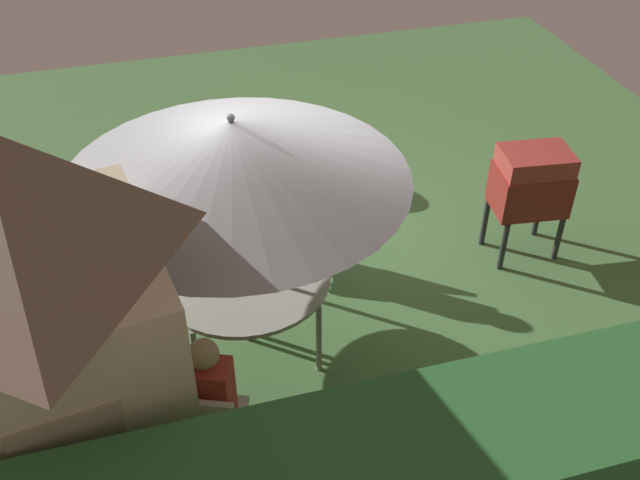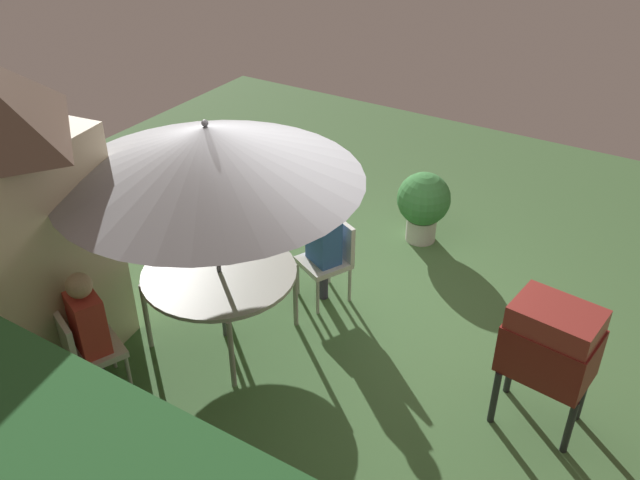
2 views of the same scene
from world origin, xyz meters
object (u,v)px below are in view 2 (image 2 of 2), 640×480
at_px(potted_plant_by_shed, 423,203).
at_px(person_in_red, 87,320).
at_px(bbq_grill, 551,344).
at_px(patio_umbrella, 208,154).
at_px(person_in_blue, 324,235).
at_px(chair_near_shed, 83,348).
at_px(chair_far_side, 330,254).
at_px(patio_table, 220,276).

bearing_deg(potted_plant_by_shed, person_in_red, 70.19).
xyz_separation_m(bbq_grill, potted_plant_by_shed, (2.06, -2.17, -0.34)).
height_order(patio_umbrella, person_in_blue, patio_umbrella).
xyz_separation_m(chair_near_shed, chair_far_side, (-1.06, -2.38, 0.00)).
height_order(patio_table, potted_plant_by_shed, potted_plant_by_shed).
relative_size(chair_far_side, person_in_blue, 0.71).
distance_m(patio_table, chair_near_shed, 1.37).
bearing_deg(chair_near_shed, patio_umbrella, -112.38).
xyz_separation_m(chair_far_side, person_in_blue, (0.04, 0.08, 0.26)).
xyz_separation_m(patio_umbrella, person_in_blue, (-0.51, -1.05, -1.20)).
distance_m(bbq_grill, person_in_red, 3.84).
bearing_deg(potted_plant_by_shed, chair_far_side, 77.06).
relative_size(chair_near_shed, person_in_blue, 0.71).
height_order(patio_table, person_in_red, person_in_red).
relative_size(chair_near_shed, person_in_red, 0.71).
distance_m(patio_table, person_in_blue, 1.17).
relative_size(patio_umbrella, chair_near_shed, 3.01).
distance_m(chair_near_shed, person_in_red, 0.28).
xyz_separation_m(patio_table, patio_umbrella, (-0.00, -0.00, 1.26)).
relative_size(potted_plant_by_shed, person_in_red, 0.70).
bearing_deg(patio_table, potted_plant_by_shed, -108.66).
bearing_deg(chair_far_side, person_in_blue, 64.07).
bearing_deg(bbq_grill, potted_plant_by_shed, -46.53).
distance_m(patio_umbrella, chair_far_side, 1.93).
distance_m(person_in_red, person_in_blue, 2.44).
relative_size(patio_umbrella, potted_plant_by_shed, 3.07).
distance_m(chair_near_shed, potted_plant_by_shed, 4.19).
height_order(patio_table, chair_far_side, chair_far_side).
height_order(bbq_grill, potted_plant_by_shed, bbq_grill).
xyz_separation_m(bbq_grill, chair_near_shed, (3.48, 1.77, -0.33)).
bearing_deg(patio_umbrella, patio_table, 26.57).
distance_m(bbq_grill, potted_plant_by_shed, 3.01).
bearing_deg(chair_far_side, person_in_red, 65.85).
height_order(chair_near_shed, person_in_red, person_in_red).
distance_m(chair_far_side, person_in_blue, 0.28).
xyz_separation_m(patio_table, chair_far_side, (-0.55, -1.13, -0.20)).
relative_size(potted_plant_by_shed, person_in_blue, 0.70).
bearing_deg(potted_plant_by_shed, person_in_blue, 76.40).
height_order(chair_far_side, potted_plant_by_shed, chair_far_side).
bearing_deg(patio_umbrella, potted_plant_by_shed, -108.66).
xyz_separation_m(patio_table, person_in_red, (0.48, 1.17, 0.06)).
relative_size(patio_table, person_in_red, 1.16).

